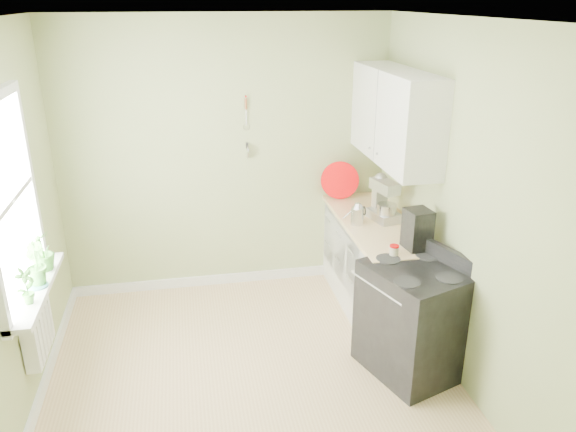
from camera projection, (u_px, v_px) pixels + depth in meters
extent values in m
cube|color=tan|center=(255.00, 392.00, 4.32)|extent=(3.20, 3.60, 0.02)
cube|color=white|center=(245.00, 17.00, 3.32)|extent=(3.20, 3.60, 0.02)
cube|color=#ADB87D|center=(227.00, 159.00, 5.47)|extent=(3.20, 0.02, 2.70)
cube|color=#ADB87D|center=(469.00, 213.00, 4.10)|extent=(0.02, 3.60, 2.70)
cube|color=white|center=(376.00, 268.00, 5.30)|extent=(0.60, 1.60, 0.87)
cube|color=beige|center=(378.00, 223.00, 5.13)|extent=(0.64, 1.60, 0.04)
cube|color=white|center=(395.00, 116.00, 4.89)|extent=(0.35, 1.40, 0.80)
cube|color=white|center=(7.00, 202.00, 3.74)|extent=(0.02, 1.00, 1.30)
cube|color=white|center=(28.00, 292.00, 4.00)|extent=(0.06, 1.14, 0.07)
cube|color=white|center=(10.00, 201.00, 3.74)|extent=(0.04, 1.00, 0.04)
cube|color=white|center=(36.00, 289.00, 4.00)|extent=(0.18, 1.14, 0.04)
cube|color=white|center=(38.00, 333.00, 4.07)|extent=(0.12, 0.50, 0.35)
cylinder|color=beige|center=(246.00, 104.00, 5.29)|extent=(0.02, 0.02, 0.10)
cylinder|color=silver|center=(246.00, 117.00, 5.33)|extent=(0.01, 0.01, 0.16)
cylinder|color=silver|center=(247.00, 151.00, 5.46)|extent=(0.01, 0.14, 0.14)
cube|color=black|center=(413.00, 322.00, 4.42)|extent=(0.84, 0.90, 0.87)
cube|color=black|center=(417.00, 271.00, 4.26)|extent=(0.84, 0.90, 0.03)
cube|color=black|center=(453.00, 259.00, 4.28)|extent=(0.30, 0.71, 0.14)
cylinder|color=#B2B2B7|center=(376.00, 287.00, 4.24)|extent=(0.22, 0.57, 0.02)
cube|color=red|center=(371.00, 301.00, 4.39)|extent=(0.09, 0.21, 0.37)
cube|color=#B2B2B7|center=(384.00, 216.00, 5.15)|extent=(0.27, 0.35, 0.08)
cube|color=#B2B2B7|center=(380.00, 196.00, 5.22)|extent=(0.14, 0.11, 0.23)
cube|color=#B2B2B7|center=(385.00, 186.00, 5.06)|extent=(0.21, 0.33, 0.10)
sphere|color=#B2B2B7|center=(381.00, 179.00, 5.16)|extent=(0.12, 0.12, 0.12)
cylinder|color=silver|center=(387.00, 212.00, 5.07)|extent=(0.17, 0.17, 0.14)
cylinder|color=silver|center=(357.00, 216.00, 5.03)|extent=(0.11, 0.11, 0.16)
cone|color=silver|center=(358.00, 206.00, 5.00)|extent=(0.11, 0.11, 0.04)
cylinder|color=silver|center=(348.00, 214.00, 5.01)|extent=(0.11, 0.03, 0.08)
cube|color=black|center=(417.00, 229.00, 4.53)|extent=(0.21, 0.23, 0.33)
cylinder|color=black|center=(413.00, 241.00, 4.56)|extent=(0.10, 0.10, 0.11)
cylinder|color=red|center=(340.00, 180.00, 5.64)|extent=(0.39, 0.16, 0.38)
cylinder|color=#B0AA8B|center=(394.00, 251.00, 4.45)|extent=(0.07, 0.07, 0.07)
cylinder|color=red|center=(394.00, 246.00, 4.43)|extent=(0.07, 0.07, 0.01)
imported|color=#3D812D|center=(26.00, 286.00, 3.72)|extent=(0.15, 0.17, 0.27)
imported|color=#3D812D|center=(35.00, 264.00, 3.97)|extent=(0.22, 0.22, 0.32)
imported|color=#3D812D|center=(42.00, 251.00, 4.19)|extent=(0.21, 0.21, 0.30)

